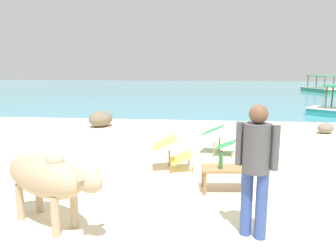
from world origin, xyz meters
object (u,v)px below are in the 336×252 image
cow (47,177)px  bottle (221,162)px  deck_chair_near (219,138)px  deck_chair_far (173,151)px  person_standing (256,162)px  boat_green (320,88)px  low_bench_table (225,171)px

cow → bottle: (2.29, 1.32, -0.13)m
deck_chair_near → deck_chair_far: 1.62m
person_standing → bottle: bearing=38.3°
cow → deck_chair_near: bearing=86.3°
bottle → boat_green: bearing=67.5°
bottle → deck_chair_near: bottle is taller
low_bench_table → deck_chair_near: deck_chair_near is taller
cow → deck_chair_near: size_ratio=1.91×
deck_chair_far → bottle: bearing=-60.4°
low_bench_table → deck_chair_far: bearing=127.7°
low_bench_table → bottle: bottle is taller
deck_chair_far → person_standing: bearing=-73.1°
deck_chair_near → boat_green: boat_green is taller
bottle → person_standing: bearing=-76.8°
bottle → person_standing: person_standing is taller
person_standing → boat_green: size_ratio=0.42×
low_bench_table → deck_chair_far: size_ratio=0.95×
cow → person_standing: (2.61, -0.04, 0.30)m
bottle → boat_green: (9.11, 22.04, -0.28)m
deck_chair_near → person_standing: bearing=-69.6°
cow → low_bench_table: size_ratio=2.13×
cow → low_bench_table: cow is taller
bottle → boat_green: size_ratio=0.08×
deck_chair_near → boat_green: bearing=82.5°
cow → deck_chair_far: 2.81m
low_bench_table → deck_chair_near: bearing=84.0°
person_standing → boat_green: person_standing is taller
deck_chair_near → boat_green: 21.62m
deck_chair_far → boat_green: boat_green is taller
bottle → deck_chair_far: bearing=128.7°
person_standing → cow: bearing=114.2°
low_bench_table → person_standing: person_standing is taller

